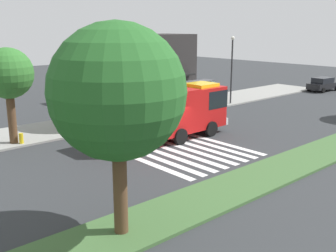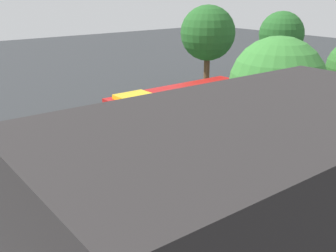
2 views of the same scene
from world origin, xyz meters
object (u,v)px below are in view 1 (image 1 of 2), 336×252
parked_car_mid (181,110)px  parked_car_east (323,84)px  fire_hydrant (21,138)px  sidewalk_tree_west (8,74)px  bus_stop_shelter (199,89)px  fire_truck (172,111)px  bench_near_shelter (169,107)px  street_lamp (232,65)px  median_tree_west (117,93)px  sidewalk_tree_center (104,67)px

parked_car_mid → parked_car_east: parked_car_mid is taller
parked_car_east → fire_hydrant: (-37.14, 1.70, -0.37)m
parked_car_mid → sidewalk_tree_west: 14.05m
parked_car_east → sidewalk_tree_west: (-37.45, 2.20, 3.87)m
fire_hydrant → bus_stop_shelter: bearing=3.5°
fire_truck → bus_stop_shelter: (9.68, 6.71, -0.17)m
sidewalk_tree_west → fire_hydrant: sidewalk_tree_west is taller
bench_near_shelter → parked_car_east: bearing=-7.0°
sidewalk_tree_west → parked_car_mid: bearing=-9.4°
street_lamp → fire_hydrant: bearing=-179.7°
parked_car_east → fire_hydrant: size_ratio=6.60×
street_lamp → median_tree_west: size_ratio=0.85×
bench_near_shelter → sidewalk_tree_west: sidewalk_tree_west is taller
fire_truck → bench_near_shelter: 8.89m
fire_truck → street_lamp: size_ratio=1.45×
fire_truck → parked_car_mid: 6.06m
fire_truck → bus_stop_shelter: fire_truck is taller
fire_truck → bus_stop_shelter: bearing=33.7°
parked_car_east → sidewalk_tree_center: bearing=179.2°
sidewalk_tree_center → sidewalk_tree_west: bearing=180.0°
street_lamp → sidewalk_tree_west: (-22.02, 0.40, 0.69)m
sidewalk_tree_west → parked_car_east: bearing=-3.4°
street_lamp → fire_hydrant: size_ratio=9.53×
sidewalk_tree_west → median_tree_west: size_ratio=0.81×
bench_near_shelter → street_lamp: bearing=-7.6°
parked_car_mid → median_tree_west: 20.08m
bus_stop_shelter → sidewalk_tree_west: size_ratio=0.55×
fire_truck → median_tree_west: 14.03m
sidewalk_tree_west → bus_stop_shelter: bearing=1.9°
parked_car_east → sidewalk_tree_west: 37.71m
parked_car_east → fire_hydrant: bearing=-179.2°
median_tree_west → bench_near_shelter: bearing=43.5°
bench_near_shelter → street_lamp: size_ratio=0.24×
median_tree_west → parked_car_east: bearing=17.8°
fire_truck → parked_car_east: fire_truck is taller
parked_car_mid → street_lamp: street_lamp is taller
bus_stop_shelter → sidewalk_tree_west: bearing=-178.1°
parked_car_mid → street_lamp: (8.69, 1.80, 3.17)m
median_tree_west → sidewalk_tree_west: bearing=83.6°
bench_near_shelter → fire_hydrant: (-14.20, -1.10, -0.10)m
sidewalk_tree_center → parked_car_mid: bearing=-20.1°
fire_truck → sidewalk_tree_center: bearing=102.9°
parked_car_mid → sidewalk_tree_center: sidewalk_tree_center is taller
bus_stop_shelter → parked_car_east: bearing=-8.5°
fire_truck → bench_near_shelter: fire_truck is taller
bus_stop_shelter → sidewalk_tree_center: (-11.18, -0.62, 2.86)m
sidewalk_tree_west → fire_hydrant: 4.28m
fire_hydrant → street_lamp: bearing=0.3°
parked_car_mid → street_lamp: bearing=11.7°
parked_car_east → bench_near_shelter: size_ratio=2.89×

